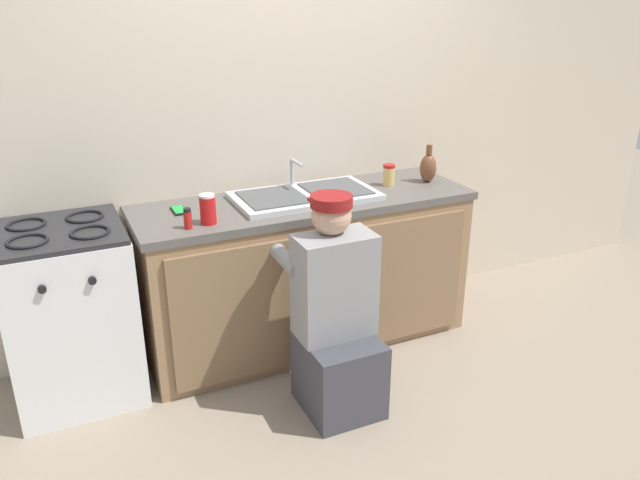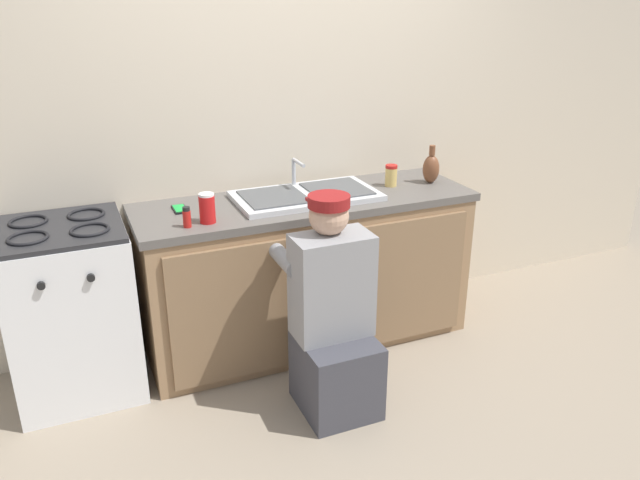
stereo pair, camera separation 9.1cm
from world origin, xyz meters
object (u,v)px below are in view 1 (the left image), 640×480
Objects in this scene: sink_double_basin at (305,195)px; cell_phone at (179,210)px; condiment_jar at (389,175)px; stove_range at (72,313)px; plumber_person at (336,324)px; soda_cup_red at (208,209)px; spice_bottle_red at (188,219)px; vase_decorative at (428,167)px.

cell_phone is at bearing 173.76° from sink_double_basin.
condiment_jar is at bearing 2.35° from sink_double_basin.
sink_double_basin is 0.86× the size of stove_range.
plumber_person is 7.89× the size of cell_phone.
soda_cup_red reaches higher than condiment_jar.
condiment_jar is 1.25m from cell_phone.
sink_double_basin is 7.62× the size of spice_bottle_red.
soda_cup_red is (-1.16, -0.19, 0.01)m from condiment_jar.
sink_double_basin is 5.71× the size of cell_phone.
cell_phone is at bearing 127.63° from plumber_person.
condiment_jar is 0.56× the size of vase_decorative.
soda_cup_red is at bearing 134.06° from plumber_person.
soda_cup_red is 1.09× the size of cell_phone.
spice_bottle_red reaches higher than cell_phone.
sink_double_basin reaches higher than cell_phone.
sink_double_basin is at bearing 15.47° from spice_bottle_red.
spice_bottle_red is (-0.02, -0.27, 0.04)m from cell_phone.
vase_decorative is 1.53m from spice_bottle_red.
cell_phone is 1.33× the size of spice_bottle_red.
sink_double_basin is 0.63m from soda_cup_red.
cell_phone is (0.60, 0.08, 0.44)m from stove_range.
soda_cup_red is 0.66× the size of vase_decorative.
sink_double_basin reaches higher than condiment_jar.
plumber_person reaches higher than sink_double_basin.
plumber_person reaches higher than stove_range.
condiment_jar is at bearing 45.08° from plumber_person.
soda_cup_red is (-0.60, -0.17, 0.06)m from sink_double_basin.
sink_double_basin reaches higher than spice_bottle_red.
spice_bottle_red is (-1.27, -0.22, -0.01)m from condiment_jar.
plumber_person is at bearing -145.25° from vase_decorative.
sink_double_basin is at bearing 179.18° from vase_decorative.
condiment_jar is 1.29m from spice_bottle_red.
stove_range is 0.79m from spice_bottle_red.
stove_range is 7.27× the size of condiment_jar.
stove_range is at bearing 166.45° from soda_cup_red.
plumber_person reaches higher than spice_bottle_red.
spice_bottle_red is at bearing -164.53° from sink_double_basin.
soda_cup_red is at bearing -173.60° from vase_decorative.
vase_decorative is (0.81, -0.01, 0.07)m from sink_double_basin.
vase_decorative is 2.19× the size of spice_bottle_red.
condiment_jar is at bearing 172.30° from vase_decorative.
vase_decorative reaches higher than sink_double_basin.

